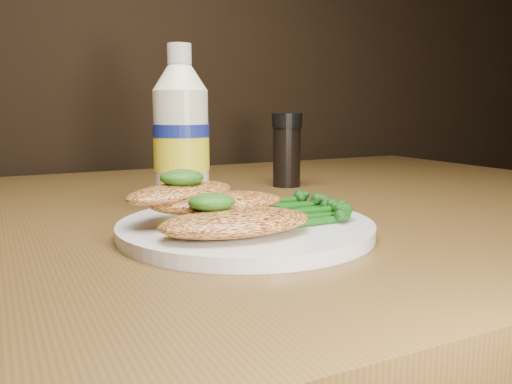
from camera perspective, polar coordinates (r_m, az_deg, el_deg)
name	(u,v)px	position (r m, az deg, el deg)	size (l,w,h in m)	color
plate	(246,228)	(0.49, -1.11, -3.91)	(0.24, 0.24, 0.01)	white
chicken_front	(236,222)	(0.44, -2.16, -3.31)	(0.13, 0.07, 0.02)	gold
chicken_mid	(217,202)	(0.49, -4.24, -1.13)	(0.13, 0.06, 0.02)	gold
chicken_back	(181,193)	(0.50, -8.11, -0.09)	(0.12, 0.06, 0.02)	gold
pesto_front	(212,202)	(0.45, -4.81, -1.09)	(0.04, 0.04, 0.02)	black
pesto_back	(182,178)	(0.50, -8.04, 1.55)	(0.04, 0.04, 0.02)	black
broccolini_bundle	(290,208)	(0.51, 3.71, -1.79)	(0.11, 0.09, 0.02)	#155312
mayo_bottle	(181,125)	(0.65, -8.14, 7.17)	(0.07, 0.07, 0.19)	white
pepper_grinder	(287,150)	(0.78, 3.36, 4.56)	(0.04, 0.04, 0.11)	black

